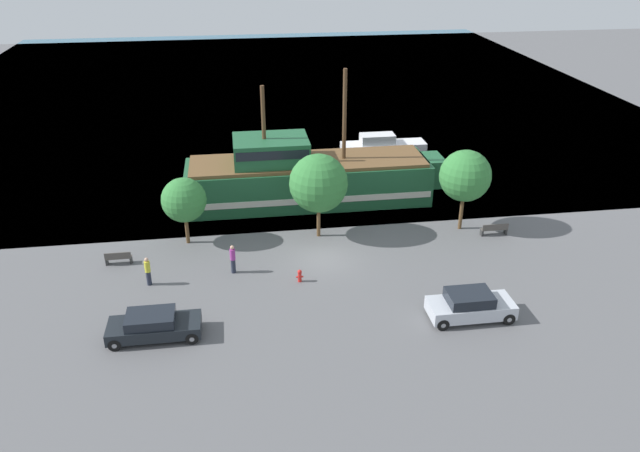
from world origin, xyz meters
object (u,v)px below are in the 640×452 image
at_px(parked_car_curb_front, 470,305).
at_px(bench_promenade_east, 118,258).
at_px(parked_car_curb_mid, 154,325).
at_px(pedestrian_walking_near, 148,271).
at_px(pirate_ship, 306,177).
at_px(bench_promenade_west, 494,229).
at_px(moored_boat_dockside, 382,145).
at_px(pedestrian_walking_far, 233,259).
at_px(fire_hydrant, 300,275).

relative_size(parked_car_curb_front, bench_promenade_east, 2.86).
xyz_separation_m(parked_car_curb_mid, pedestrian_walking_near, (-0.76, 5.14, 0.20)).
distance_m(pirate_ship, bench_promenade_west, 13.79).
relative_size(pirate_ship, moored_boat_dockside, 2.50).
relative_size(parked_car_curb_front, pedestrian_walking_far, 2.47).
bearing_deg(parked_car_curb_mid, pedestrian_walking_far, 55.26).
height_order(parked_car_curb_front, bench_promenade_east, parked_car_curb_front).
relative_size(fire_hydrant, pedestrian_walking_near, 0.44).
relative_size(bench_promenade_west, pedestrian_walking_near, 1.02).
xyz_separation_m(moored_boat_dockside, pedestrian_walking_near, (-18.38, -20.16, 0.26)).
distance_m(pirate_ship, moored_boat_dockside, 12.72).
distance_m(fire_hydrant, pedestrian_walking_far, 4.10).
relative_size(moored_boat_dockside, parked_car_curb_mid, 1.65).
bearing_deg(pedestrian_walking_far, bench_promenade_west, 8.06).
relative_size(pirate_ship, pedestrian_walking_far, 10.50).
bearing_deg(pedestrian_walking_near, bench_promenade_east, 127.63).
xyz_separation_m(bench_promenade_east, pedestrian_walking_near, (2.06, -2.67, 0.45)).
relative_size(fire_hydrant, bench_promenade_east, 0.49).
xyz_separation_m(bench_promenade_west, pedestrian_walking_far, (-17.15, -2.43, 0.48)).
distance_m(parked_car_curb_front, bench_promenade_east, 20.78).
bearing_deg(parked_car_curb_front, pedestrian_walking_near, 161.12).
relative_size(bench_promenade_east, bench_promenade_west, 0.87).
bearing_deg(parked_car_curb_mid, bench_promenade_east, 109.86).
bearing_deg(pirate_ship, parked_car_curb_front, -67.86).
bearing_deg(bench_promenade_west, parked_car_curb_mid, -158.73).
height_order(pirate_ship, parked_car_curb_mid, pirate_ship).
bearing_deg(bench_promenade_east, pedestrian_walking_near, -52.37).
height_order(fire_hydrant, pedestrian_walking_near, pedestrian_walking_near).
distance_m(parked_car_curb_front, pedestrian_walking_near, 17.88).
height_order(parked_car_curb_mid, bench_promenade_east, parked_car_curb_mid).
distance_m(moored_boat_dockside, pedestrian_walking_far, 23.76).
distance_m(bench_promenade_west, pedestrian_walking_far, 17.32).
xyz_separation_m(pirate_ship, fire_hydrant, (-1.79, -11.30, -1.49)).
xyz_separation_m(parked_car_curb_front, fire_hydrant, (-8.37, 4.89, -0.35)).
height_order(pirate_ship, bench_promenade_west, pirate_ship).
relative_size(parked_car_curb_mid, bench_promenade_east, 2.95).
xyz_separation_m(moored_boat_dockside, fire_hydrant, (-9.83, -21.06, -0.22)).
height_order(parked_car_curb_mid, fire_hydrant, parked_car_curb_mid).
xyz_separation_m(parked_car_curb_front, bench_promenade_east, (-18.98, 8.46, -0.33)).
xyz_separation_m(pirate_ship, parked_car_curb_front, (6.59, -16.19, -1.14)).
distance_m(parked_car_curb_mid, pedestrian_walking_near, 5.20).
bearing_deg(fire_hydrant, parked_car_curb_front, -30.27).
height_order(pirate_ship, bench_promenade_east, pirate_ship).
distance_m(pirate_ship, pedestrian_walking_far, 11.23).
height_order(parked_car_curb_mid, bench_promenade_west, parked_car_curb_mid).
distance_m(moored_boat_dockside, parked_car_curb_mid, 30.83).
height_order(moored_boat_dockside, pedestrian_walking_far, pedestrian_walking_far).
bearing_deg(moored_boat_dockside, parked_car_curb_front, -93.22).
bearing_deg(pedestrian_walking_near, fire_hydrant, -6.01).
bearing_deg(moored_boat_dockside, bench_promenade_east, -139.45).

